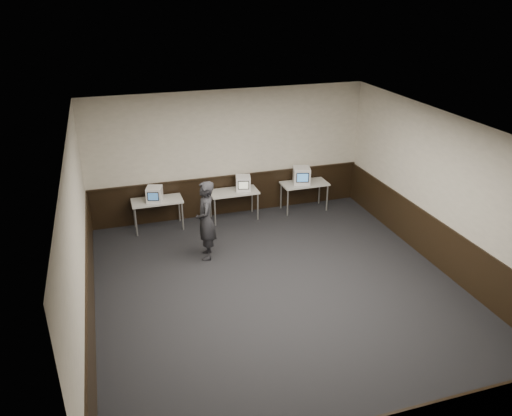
{
  "coord_description": "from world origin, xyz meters",
  "views": [
    {
      "loc": [
        -2.88,
        -7.55,
        5.45
      ],
      "look_at": [
        -0.04,
        1.6,
        1.15
      ],
      "focal_mm": 35.0,
      "sensor_mm": 36.0,
      "label": 1
    }
  ],
  "objects_px": {
    "desk_left": "(157,203)",
    "emac_left": "(154,194)",
    "desk_center": "(234,194)",
    "emac_right": "(302,175)",
    "person": "(206,221)",
    "desk_right": "(304,185)",
    "emac_center": "(243,183)"
  },
  "relations": [
    {
      "from": "desk_center",
      "to": "desk_left",
      "type": "bearing_deg",
      "value": 180.0
    },
    {
      "from": "desk_left",
      "to": "emac_center",
      "type": "relative_size",
      "value": 2.64
    },
    {
      "from": "desk_center",
      "to": "desk_right",
      "type": "distance_m",
      "value": 1.9
    },
    {
      "from": "desk_right",
      "to": "emac_center",
      "type": "distance_m",
      "value": 1.67
    },
    {
      "from": "desk_right",
      "to": "emac_right",
      "type": "relative_size",
      "value": 2.2
    },
    {
      "from": "emac_left",
      "to": "emac_center",
      "type": "height_order",
      "value": "emac_center"
    },
    {
      "from": "desk_right",
      "to": "person",
      "type": "height_order",
      "value": "person"
    },
    {
      "from": "desk_right",
      "to": "person",
      "type": "distance_m",
      "value": 3.44
    },
    {
      "from": "desk_right",
      "to": "person",
      "type": "xyz_separation_m",
      "value": [
        -2.97,
        -1.72,
        0.2
      ]
    },
    {
      "from": "desk_left",
      "to": "emac_center",
      "type": "bearing_deg",
      "value": 0.23
    },
    {
      "from": "emac_center",
      "to": "emac_left",
      "type": "bearing_deg",
      "value": -164.93
    },
    {
      "from": "desk_right",
      "to": "emac_center",
      "type": "xyz_separation_m",
      "value": [
        -1.65,
        0.01,
        0.25
      ]
    },
    {
      "from": "emac_center",
      "to": "emac_right",
      "type": "xyz_separation_m",
      "value": [
        1.57,
        0.0,
        0.03
      ]
    },
    {
      "from": "desk_center",
      "to": "desk_right",
      "type": "height_order",
      "value": "same"
    },
    {
      "from": "desk_left",
      "to": "emac_right",
      "type": "relative_size",
      "value": 2.2
    },
    {
      "from": "desk_center",
      "to": "emac_center",
      "type": "distance_m",
      "value": 0.35
    },
    {
      "from": "emac_center",
      "to": "person",
      "type": "relative_size",
      "value": 0.26
    },
    {
      "from": "emac_right",
      "to": "person",
      "type": "distance_m",
      "value": 3.37
    },
    {
      "from": "desk_center",
      "to": "person",
      "type": "relative_size",
      "value": 0.68
    },
    {
      "from": "desk_left",
      "to": "desk_center",
      "type": "distance_m",
      "value": 1.9
    },
    {
      "from": "emac_left",
      "to": "desk_right",
      "type": "bearing_deg",
      "value": 16.55
    },
    {
      "from": "desk_left",
      "to": "emac_left",
      "type": "distance_m",
      "value": 0.26
    },
    {
      "from": "desk_center",
      "to": "emac_left",
      "type": "bearing_deg",
      "value": -178.52
    },
    {
      "from": "desk_left",
      "to": "desk_right",
      "type": "bearing_deg",
      "value": 0.0
    },
    {
      "from": "emac_right",
      "to": "person",
      "type": "relative_size",
      "value": 0.31
    },
    {
      "from": "desk_right",
      "to": "person",
      "type": "relative_size",
      "value": 0.68
    },
    {
      "from": "desk_right",
      "to": "emac_right",
      "type": "xyz_separation_m",
      "value": [
        -0.09,
        0.01,
        0.28
      ]
    },
    {
      "from": "emac_right",
      "to": "desk_right",
      "type": "bearing_deg",
      "value": 8.68
    },
    {
      "from": "desk_center",
      "to": "emac_center",
      "type": "relative_size",
      "value": 2.64
    },
    {
      "from": "emac_left",
      "to": "emac_right",
      "type": "distance_m",
      "value": 3.77
    },
    {
      "from": "desk_left",
      "to": "person",
      "type": "distance_m",
      "value": 1.92
    },
    {
      "from": "person",
      "to": "desk_center",
      "type": "bearing_deg",
      "value": 157.81
    }
  ]
}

